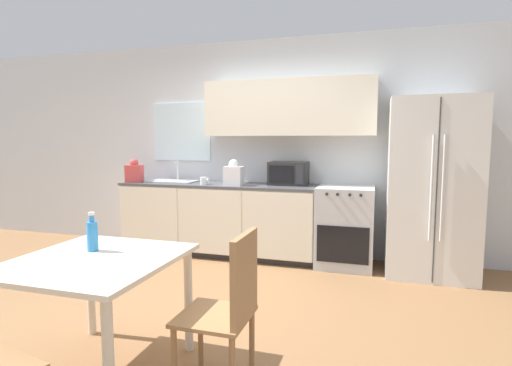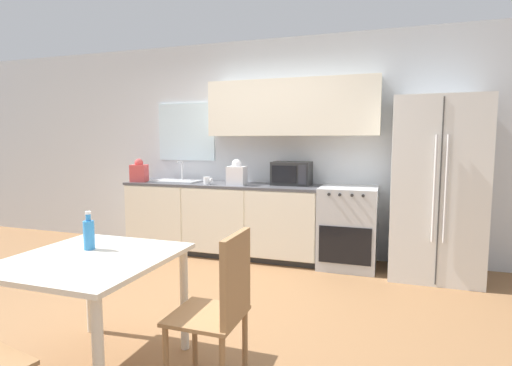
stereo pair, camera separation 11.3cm
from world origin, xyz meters
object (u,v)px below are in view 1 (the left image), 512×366
at_px(oven_range, 345,226).
at_px(microwave, 289,173).
at_px(refrigerator, 432,188).
at_px(dining_table, 96,275).
at_px(dining_chair_side, 230,302).
at_px(drink_bottle, 92,235).
at_px(coffee_mug, 204,181).

distance_m(oven_range, microwave, 0.92).
relative_size(refrigerator, dining_table, 1.94).
height_order(dining_chair_side, drink_bottle, drink_bottle).
height_order(microwave, dining_table, microwave).
bearing_deg(drink_bottle, dining_table, -47.39).
relative_size(refrigerator, dining_chair_side, 2.02).
xyz_separation_m(refrigerator, microwave, (-1.59, 0.17, 0.10)).
bearing_deg(microwave, dining_table, -101.81).
bearing_deg(oven_range, dining_chair_side, -99.71).
height_order(coffee_mug, dining_chair_side, coffee_mug).
relative_size(oven_range, drink_bottle, 3.68).
relative_size(oven_range, dining_chair_side, 0.99).
bearing_deg(dining_table, microwave, 78.19).
relative_size(coffee_mug, dining_table, 0.11).
relative_size(refrigerator, coffee_mug, 16.93).
xyz_separation_m(dining_table, dining_chair_side, (0.84, 0.07, -0.09)).
bearing_deg(dining_chair_side, coffee_mug, 27.47).
bearing_deg(dining_chair_side, dining_table, 95.32).
distance_m(dining_table, dining_chair_side, 0.84).
height_order(oven_range, refrigerator, refrigerator).
distance_m(coffee_mug, drink_bottle, 2.41).
xyz_separation_m(refrigerator, dining_chair_side, (-1.33, -2.54, -0.41)).
distance_m(refrigerator, drink_bottle, 3.38).
bearing_deg(refrigerator, microwave, 173.74).
relative_size(oven_range, coffee_mug, 8.25).
bearing_deg(dining_chair_side, drink_bottle, 87.00).
distance_m(coffee_mug, dining_table, 2.57).
bearing_deg(oven_range, coffee_mug, -175.17).
bearing_deg(dining_chair_side, refrigerator, -27.38).
xyz_separation_m(oven_range, coffee_mug, (-1.69, -0.14, 0.49)).
xyz_separation_m(refrigerator, drink_bottle, (-2.29, -2.48, -0.10)).
bearing_deg(refrigerator, dining_table, -129.73).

